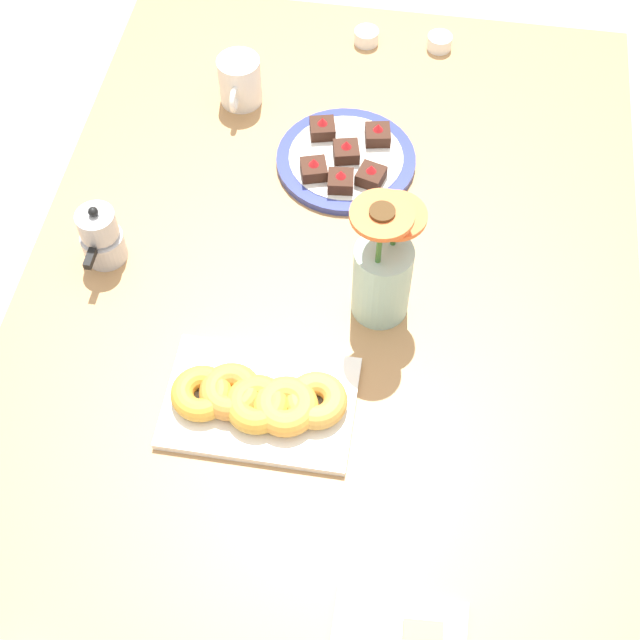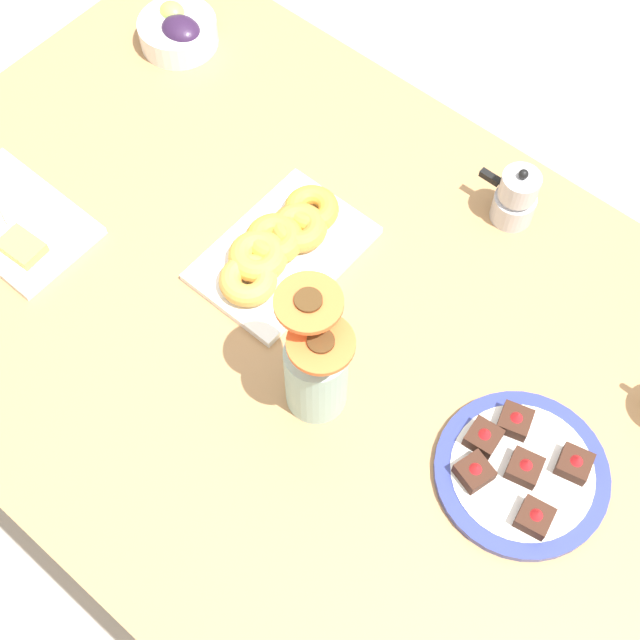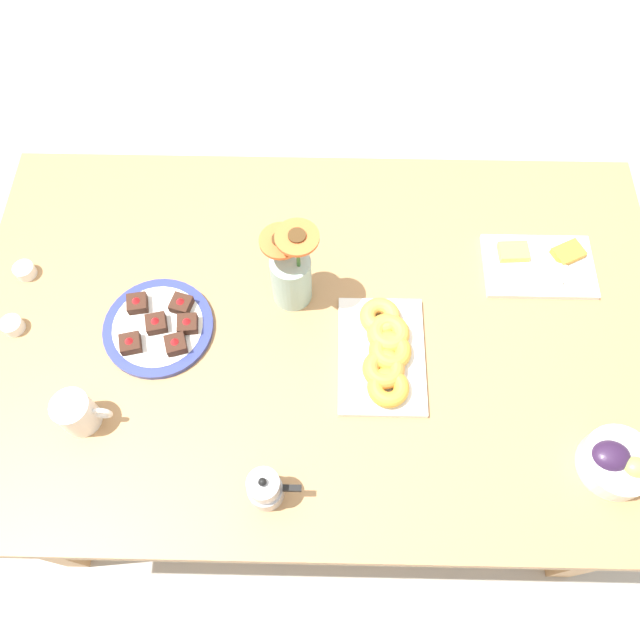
# 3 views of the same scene
# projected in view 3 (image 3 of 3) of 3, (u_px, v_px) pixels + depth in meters

# --- Properties ---
(ground_plane) EXTENTS (6.00, 6.00, 0.00)m
(ground_plane) POSITION_uv_depth(u_px,v_px,m) (320.00, 425.00, 2.08)
(ground_plane) COLOR #B7B2A8
(dining_table) EXTENTS (1.60, 1.00, 0.74)m
(dining_table) POSITION_uv_depth(u_px,v_px,m) (320.00, 344.00, 1.49)
(dining_table) COLOR #A87A4C
(dining_table) RESTS_ON ground_plane
(coffee_mug) EXTENTS (0.11, 0.08, 0.09)m
(coffee_mug) POSITION_uv_depth(u_px,v_px,m) (77.00, 413.00, 1.28)
(coffee_mug) COLOR white
(coffee_mug) RESTS_ON dining_table
(grape_bowl) EXTENTS (0.15, 0.15, 0.07)m
(grape_bowl) POSITION_uv_depth(u_px,v_px,m) (616.00, 462.00, 1.25)
(grape_bowl) COLOR white
(grape_bowl) RESTS_ON dining_table
(cheese_platter) EXTENTS (0.26, 0.17, 0.03)m
(cheese_platter) POSITION_uv_depth(u_px,v_px,m) (539.00, 264.00, 1.48)
(cheese_platter) COLOR white
(cheese_platter) RESTS_ON dining_table
(croissant_platter) EXTENTS (0.19, 0.28, 0.05)m
(croissant_platter) POSITION_uv_depth(u_px,v_px,m) (384.00, 352.00, 1.36)
(croissant_platter) COLOR white
(croissant_platter) RESTS_ON dining_table
(jam_cup_honey) EXTENTS (0.05, 0.05, 0.03)m
(jam_cup_honey) POSITION_uv_depth(u_px,v_px,m) (12.00, 325.00, 1.40)
(jam_cup_honey) COLOR white
(jam_cup_honey) RESTS_ON dining_table
(jam_cup_berry) EXTENTS (0.05, 0.05, 0.03)m
(jam_cup_berry) POSITION_uv_depth(u_px,v_px,m) (25.00, 270.00, 1.47)
(jam_cup_berry) COLOR white
(jam_cup_berry) RESTS_ON dining_table
(dessert_plate) EXTENTS (0.25, 0.25, 0.05)m
(dessert_plate) POSITION_uv_depth(u_px,v_px,m) (159.00, 327.00, 1.40)
(dessert_plate) COLOR navy
(dessert_plate) RESTS_ON dining_table
(flower_vase) EXTENTS (0.13, 0.11, 0.26)m
(flower_vase) POSITION_uv_depth(u_px,v_px,m) (291.00, 275.00, 1.37)
(flower_vase) COLOR #99C1B7
(flower_vase) RESTS_ON dining_table
(moka_pot) EXTENTS (0.11, 0.07, 0.12)m
(moka_pot) POSITION_uv_depth(u_px,v_px,m) (265.00, 489.00, 1.20)
(moka_pot) COLOR #B7B7BC
(moka_pot) RESTS_ON dining_table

